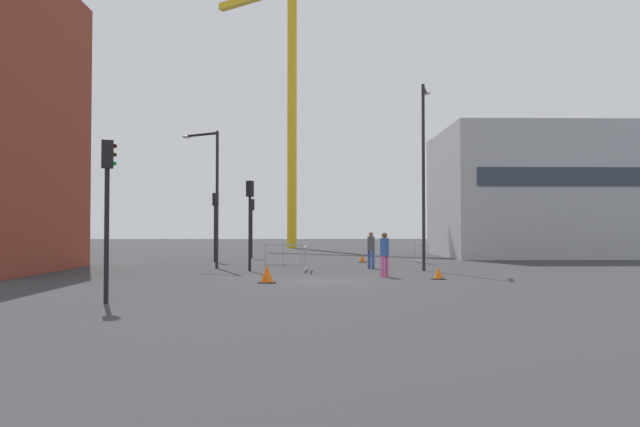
{
  "coord_description": "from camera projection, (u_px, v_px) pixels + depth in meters",
  "views": [
    {
      "loc": [
        -0.47,
        -20.5,
        1.88
      ],
      "look_at": [
        0.0,
        5.81,
        2.55
      ],
      "focal_mm": 32.27,
      "sensor_mm": 36.0,
      "label": 1
    }
  ],
  "objects": [
    {
      "name": "construction_crane",
      "position": [
        290.0,
        77.0,
        54.75
      ],
      "size": [
        12.54,
        9.42,
        25.58
      ],
      "color": "gold",
      "rests_on": "ground"
    },
    {
      "name": "safety_barrier_mid_span",
      "position": [
        283.0,
        255.0,
        28.38
      ],
      "size": [
        1.96,
        0.2,
        1.08
      ],
      "color": "#9EA0A5",
      "rests_on": "ground"
    },
    {
      "name": "traffic_cone_orange",
      "position": [
        438.0,
        273.0,
        21.15
      ],
      "size": [
        0.47,
        0.47,
        0.48
      ],
      "color": "black",
      "rests_on": "ground"
    },
    {
      "name": "safety_barrier_left_run",
      "position": [
        422.0,
        253.0,
        30.7
      ],
      "size": [
        0.34,
        2.49,
        1.08
      ],
      "color": "#9EA0A5",
      "rests_on": "ground"
    },
    {
      "name": "streetlamp_short",
      "position": [
        212.0,
        185.0,
        27.03
      ],
      "size": [
        1.92,
        1.13,
        6.44
      ],
      "color": "#232326",
      "rests_on": "ground"
    },
    {
      "name": "streetlamp_tall",
      "position": [
        424.0,
        164.0,
        25.61
      ],
      "size": [
        0.66,
        1.37,
        8.29
      ],
      "color": "#232326",
      "rests_on": "ground"
    },
    {
      "name": "pedestrian_waiting",
      "position": [
        371.0,
        247.0,
        26.75
      ],
      "size": [
        0.34,
        0.34,
        1.72
      ],
      "color": "#33519E",
      "rests_on": "ground"
    },
    {
      "name": "traffic_light_island",
      "position": [
        250.0,
        210.0,
        25.23
      ],
      "size": [
        0.34,
        0.39,
        3.96
      ],
      "color": "black",
      "rests_on": "ground"
    },
    {
      "name": "traffic_cone_by_barrier",
      "position": [
        267.0,
        275.0,
        19.75
      ],
      "size": [
        0.61,
        0.61,
        0.61
      ],
      "color": "black",
      "rests_on": "ground"
    },
    {
      "name": "office_block",
      "position": [
        532.0,
        194.0,
        38.63
      ],
      "size": [
        12.21,
        9.8,
        8.38
      ],
      "color": "#A8AAB2",
      "rests_on": "ground"
    },
    {
      "name": "ground",
      "position": [
        323.0,
        281.0,
        20.45
      ],
      "size": [
        160.0,
        160.0,
        0.0
      ],
      "primitive_type": "plane",
      "color": "#333335"
    },
    {
      "name": "traffic_cone_on_verge",
      "position": [
        362.0,
        258.0,
        31.6
      ],
      "size": [
        0.46,
        0.46,
        0.46
      ],
      "color": "black",
      "rests_on": "ground"
    },
    {
      "name": "pedestrian_walking",
      "position": [
        385.0,
        251.0,
        22.1
      ],
      "size": [
        0.34,
        0.34,
        1.72
      ],
      "color": "#D14C8C",
      "rests_on": "ground"
    },
    {
      "name": "traffic_light_near",
      "position": [
        215.0,
        216.0,
        31.87
      ],
      "size": [
        0.38,
        0.26,
        3.83
      ],
      "color": "black",
      "rests_on": "ground"
    },
    {
      "name": "safety_barrier_right_run",
      "position": [
        306.0,
        258.0,
        25.16
      ],
      "size": [
        0.12,
        2.38,
        1.08
      ],
      "color": "#9EA0A5",
      "rests_on": "ground"
    },
    {
      "name": "traffic_light_verge",
      "position": [
        252.0,
        218.0,
        36.16
      ],
      "size": [
        0.34,
        0.39,
        3.71
      ],
      "color": "black",
      "rests_on": "ground"
    },
    {
      "name": "traffic_light_median",
      "position": [
        107.0,
        194.0,
        14.43
      ],
      "size": [
        0.39,
        0.33,
        4.09
      ],
      "color": "black",
      "rests_on": "ground"
    }
  ]
}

